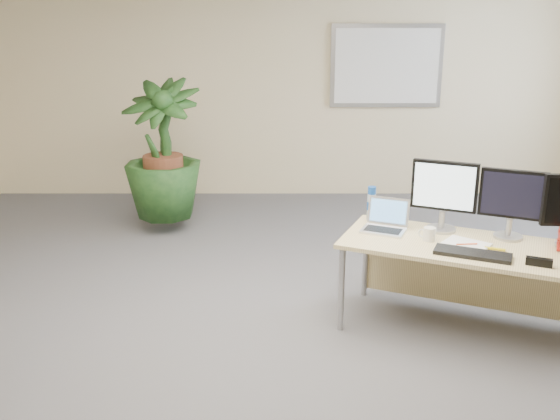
{
  "coord_description": "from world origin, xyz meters",
  "views": [
    {
      "loc": [
        -0.03,
        -3.43,
        2.14
      ],
      "look_at": [
        -0.04,
        0.35,
        0.94
      ],
      "focal_mm": 40.0,
      "sensor_mm": 36.0,
      "label": 1
    }
  ],
  "objects_px": {
    "floor_plant": "(163,159)",
    "monitor_left": "(444,191)",
    "monitor_right": "(512,200)",
    "laptop": "(386,222)",
    "desk": "(469,259)"
  },
  "relations": [
    {
      "from": "floor_plant",
      "to": "monitor_left",
      "type": "height_order",
      "value": "floor_plant"
    },
    {
      "from": "floor_plant",
      "to": "monitor_right",
      "type": "relative_size",
      "value": 3.1
    },
    {
      "from": "floor_plant",
      "to": "monitor_right",
      "type": "distance_m",
      "value": 3.42
    },
    {
      "from": "monitor_right",
      "to": "laptop",
      "type": "height_order",
      "value": "monitor_right"
    },
    {
      "from": "floor_plant",
      "to": "laptop",
      "type": "distance_m",
      "value": 2.67
    },
    {
      "from": "desk",
      "to": "monitor_left",
      "type": "height_order",
      "value": "monitor_left"
    },
    {
      "from": "floor_plant",
      "to": "monitor_right",
      "type": "xyz_separation_m",
      "value": [
        2.75,
        -2.02,
        0.18
      ]
    },
    {
      "from": "monitor_left",
      "to": "monitor_right",
      "type": "height_order",
      "value": "monitor_left"
    },
    {
      "from": "floor_plant",
      "to": "laptop",
      "type": "bearing_deg",
      "value": -43.63
    },
    {
      "from": "monitor_left",
      "to": "laptop",
      "type": "bearing_deg",
      "value": 176.43
    },
    {
      "from": "floor_plant",
      "to": "laptop",
      "type": "height_order",
      "value": "floor_plant"
    },
    {
      "from": "monitor_right",
      "to": "laptop",
      "type": "xyz_separation_m",
      "value": [
        -0.82,
        0.18,
        -0.22
      ]
    },
    {
      "from": "desk",
      "to": "floor_plant",
      "type": "bearing_deg",
      "value": 140.07
    },
    {
      "from": "desk",
      "to": "laptop",
      "type": "height_order",
      "value": "laptop"
    },
    {
      "from": "floor_plant",
      "to": "laptop",
      "type": "relative_size",
      "value": 3.96
    }
  ]
}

